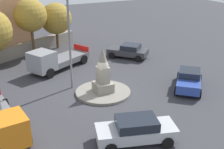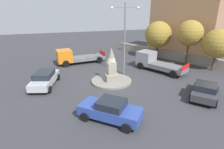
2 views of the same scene
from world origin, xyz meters
The scene contains 14 objects.
ground_plane centered at (0.00, 0.00, 0.00)m, with size 80.00×80.00×0.00m, color #38383D.
traffic_island centered at (0.00, 0.00, 0.10)m, with size 4.06×4.06×0.19m, color gray.
monument centered at (0.00, 0.00, 1.65)m, with size 1.28×1.28×3.36m.
streetlamp centered at (1.98, 1.73, 4.56)m, with size 3.06×0.28×7.55m.
car_dark_grey_waiting centered at (6.35, -5.56, 0.71)m, with size 4.01×3.90×1.35m.
car_blue_near_island centered at (-1.97, -6.27, 0.75)m, with size 4.23×3.99×1.47m.
car_silver_parked_left centered at (-6.34, 0.86, 0.76)m, with size 2.82×4.63×1.44m.
truck_grey_passing centered at (6.05, 2.02, 0.96)m, with size 4.49×6.06×2.05m.
truck_orange_far_side centered at (-2.83, 7.38, 0.92)m, with size 6.40×2.90×1.96m.
stone_boundary_wall centered at (10.51, 5.66, 0.59)m, with size 18.35×0.70×1.19m, color gray.
corner_building centered at (14.59, 7.86, 4.19)m, with size 9.64×6.26×8.39m, color #A87A56.
tree_near_wall centered at (10.96, 2.71, 4.05)m, with size 3.16×3.16×5.65m.
tree_mid_cluster centered at (12.52, -0.17, 3.19)m, with size 3.30×3.30×4.85m.
tree_far_corner centered at (8.88, 6.58, 3.43)m, with size 3.70×3.70×5.30m.
Camera 2 is at (-4.91, -16.20, 7.12)m, focal length 29.10 mm.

